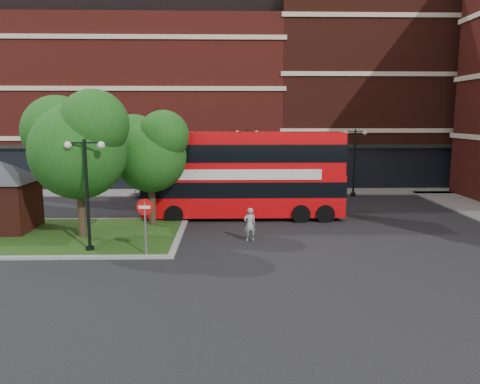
{
  "coord_description": "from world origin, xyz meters",
  "views": [
    {
      "loc": [
        0.6,
        -19.89,
        5.98
      ],
      "look_at": [
        1.23,
        4.48,
        2.0
      ],
      "focal_mm": 35.0,
      "sensor_mm": 36.0,
      "label": 1
    }
  ],
  "objects_px": {
    "bus": "(243,169)",
    "woman": "(250,224)",
    "car_silver": "(160,189)",
    "car_white": "(291,187)"
  },
  "relations": [
    {
      "from": "woman",
      "to": "car_silver",
      "type": "height_order",
      "value": "woman"
    },
    {
      "from": "bus",
      "to": "car_silver",
      "type": "distance_m",
      "value": 9.65
    },
    {
      "from": "car_white",
      "to": "car_silver",
      "type": "bearing_deg",
      "value": 95.22
    },
    {
      "from": "bus",
      "to": "woman",
      "type": "relative_size",
      "value": 7.08
    },
    {
      "from": "bus",
      "to": "car_white",
      "type": "bearing_deg",
      "value": 62.4
    },
    {
      "from": "car_white",
      "to": "woman",
      "type": "bearing_deg",
      "value": 168.84
    },
    {
      "from": "bus",
      "to": "woman",
      "type": "xyz_separation_m",
      "value": [
        0.15,
        -5.28,
        -2.09
      ]
    },
    {
      "from": "car_silver",
      "to": "car_white",
      "type": "relative_size",
      "value": 0.85
    },
    {
      "from": "bus",
      "to": "car_silver",
      "type": "bearing_deg",
      "value": 129.85
    },
    {
      "from": "bus",
      "to": "woman",
      "type": "bearing_deg",
      "value": -88.12
    }
  ]
}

